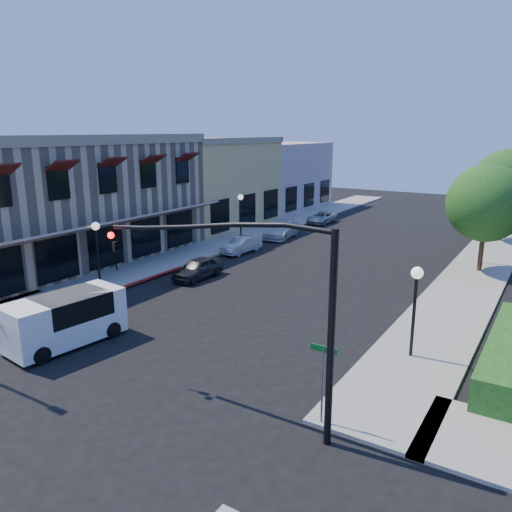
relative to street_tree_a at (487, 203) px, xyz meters
The scene contains 21 objects.
ground 24.06m from the street_tree_a, 111.80° to the right, with size 120.00×120.00×0.00m, color black.
sidewalk_left 18.71m from the street_tree_a, 164.10° to the left, with size 3.50×50.00×0.12m, color gray.
sidewalk_right 6.49m from the street_tree_a, 90.57° to the left, with size 3.50×50.00×0.12m, color gray.
curb_red_strip 21.45m from the street_tree_a, 138.28° to the right, with size 0.25×10.00×0.06m, color maroon.
corner_brick_building 26.63m from the street_tree_a, 155.60° to the right, with size 11.77×18.20×8.10m.
yellow_stucco_building 24.63m from the street_tree_a, behind, with size 10.00×12.00×7.60m, color #DFB464.
pink_stucco_building 29.10m from the street_tree_a, 146.64° to the left, with size 10.00×12.00×7.00m, color #C39A93.
hedge 13.96m from the street_tree_a, 77.42° to the right, with size 1.40×8.00×1.10m, color #1B4B15.
street_tree_a is the anchor object (origin of this frame).
street_tree_b 10.01m from the street_tree_a, 90.00° to the left, with size 4.94×4.94×7.02m.
signal_mast_arm 20.71m from the street_tree_a, 98.17° to the right, with size 8.01×0.39×6.00m.
street_name_sign 20.00m from the street_tree_a, 93.76° to the right, with size 0.80×0.06×2.50m.
lamppost_left_near 22.30m from the street_tree_a, 141.02° to the right, with size 0.44×0.44×3.57m.
lamppost_left_far 17.36m from the street_tree_a, behind, with size 0.44×0.44×3.57m.
lamppost_right_near 14.08m from the street_tree_a, 91.23° to the right, with size 0.44×0.44×3.57m.
lamppost_right_far 2.49m from the street_tree_a, 98.53° to the left, with size 0.44×0.44×3.57m.
white_van 23.75m from the street_tree_a, 121.67° to the right, with size 2.49×4.73×2.01m.
parked_car_a 17.26m from the street_tree_a, 143.67° to the right, with size 1.42×3.52×1.20m, color black.
parked_car_b 15.74m from the street_tree_a, 166.66° to the right, with size 1.19×3.42×1.13m, color #BCBEC1.
parked_car_c 15.60m from the street_tree_a, behind, with size 1.80×4.43×1.28m, color silver.
parked_car_d 18.40m from the street_tree_a, 146.31° to the left, with size 1.74×3.76×1.05m, color #B3B4B8.
Camera 1 is at (12.71, -9.72, 8.35)m, focal length 35.00 mm.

